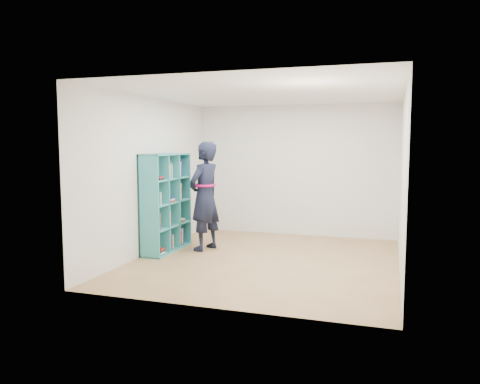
% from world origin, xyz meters
% --- Properties ---
extents(floor, '(4.50, 4.50, 0.00)m').
position_xyz_m(floor, '(0.00, 0.00, 0.00)').
color(floor, olive).
rests_on(floor, ground).
extents(ceiling, '(4.50, 4.50, 0.00)m').
position_xyz_m(ceiling, '(0.00, 0.00, 2.60)').
color(ceiling, white).
rests_on(ceiling, wall_back).
extents(wall_left, '(0.02, 4.50, 2.60)m').
position_xyz_m(wall_left, '(-2.00, 0.00, 1.30)').
color(wall_left, silver).
rests_on(wall_left, floor).
extents(wall_right, '(0.02, 4.50, 2.60)m').
position_xyz_m(wall_right, '(2.00, 0.00, 1.30)').
color(wall_right, silver).
rests_on(wall_right, floor).
extents(wall_back, '(4.00, 0.02, 2.60)m').
position_xyz_m(wall_back, '(0.00, 2.25, 1.30)').
color(wall_back, silver).
rests_on(wall_back, floor).
extents(wall_front, '(4.00, 0.02, 2.60)m').
position_xyz_m(wall_front, '(0.00, -2.25, 1.30)').
color(wall_front, silver).
rests_on(wall_front, floor).
extents(bookshelf, '(0.36, 1.25, 1.67)m').
position_xyz_m(bookshelf, '(-1.84, 0.16, 0.81)').
color(bookshelf, teal).
rests_on(bookshelf, floor).
extents(person, '(0.62, 0.78, 1.87)m').
position_xyz_m(person, '(-1.20, 0.42, 0.94)').
color(person, black).
rests_on(person, floor).
extents(smartphone, '(0.02, 0.10, 0.13)m').
position_xyz_m(smartphone, '(-1.32, 0.54, 1.06)').
color(smartphone, silver).
rests_on(smartphone, person).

